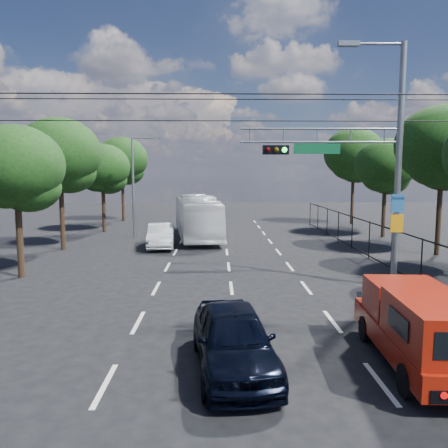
{
  "coord_description": "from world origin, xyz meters",
  "views": [
    {
      "loc": [
        -0.56,
        -9.0,
        4.55
      ],
      "look_at": [
        -0.32,
        6.08,
        2.8
      ],
      "focal_mm": 35.0,
      "sensor_mm": 36.0,
      "label": 1
    }
  ],
  "objects_px": {
    "signal_mast": "(368,155)",
    "navy_hatchback": "(233,339)",
    "red_pickup": "(422,326)",
    "white_van": "(161,236)",
    "white_bus": "(197,217)"
  },
  "relations": [
    {
      "from": "signal_mast",
      "to": "navy_hatchback",
      "type": "height_order",
      "value": "signal_mast"
    },
    {
      "from": "red_pickup",
      "to": "navy_hatchback",
      "type": "relative_size",
      "value": 1.19
    },
    {
      "from": "red_pickup",
      "to": "white_van",
      "type": "xyz_separation_m",
      "value": [
        -8.27,
        16.95,
        -0.28
      ]
    },
    {
      "from": "red_pickup",
      "to": "navy_hatchback",
      "type": "bearing_deg",
      "value": -179.34
    },
    {
      "from": "signal_mast",
      "to": "red_pickup",
      "type": "bearing_deg",
      "value": -98.29
    },
    {
      "from": "white_bus",
      "to": "white_van",
      "type": "bearing_deg",
      "value": -123.68
    },
    {
      "from": "signal_mast",
      "to": "navy_hatchback",
      "type": "xyz_separation_m",
      "value": [
        -5.47,
        -7.25,
        -4.5
      ]
    },
    {
      "from": "signal_mast",
      "to": "navy_hatchback",
      "type": "distance_m",
      "value": 10.14
    },
    {
      "from": "navy_hatchback",
      "to": "white_van",
      "type": "bearing_deg",
      "value": 96.39
    },
    {
      "from": "red_pickup",
      "to": "signal_mast",
      "type": "bearing_deg",
      "value": 81.71
    },
    {
      "from": "white_bus",
      "to": "navy_hatchback",
      "type": "bearing_deg",
      "value": -92.82
    },
    {
      "from": "red_pickup",
      "to": "white_van",
      "type": "relative_size",
      "value": 1.17
    },
    {
      "from": "red_pickup",
      "to": "white_bus",
      "type": "relative_size",
      "value": 0.48
    },
    {
      "from": "red_pickup",
      "to": "white_bus",
      "type": "bearing_deg",
      "value": 106.45
    },
    {
      "from": "white_van",
      "to": "red_pickup",
      "type": "bearing_deg",
      "value": -68.67
    }
  ]
}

